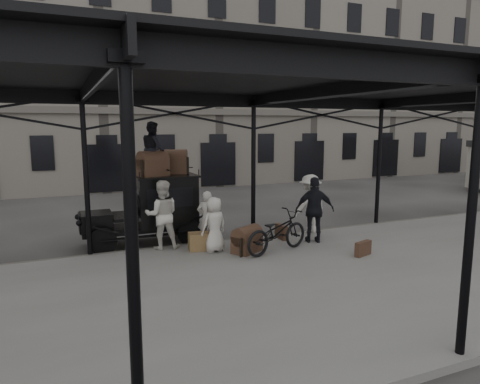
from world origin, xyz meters
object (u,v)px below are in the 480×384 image
object	(u,v)px
porter_left	(207,218)
porter_official	(315,210)
taxi	(155,206)
steamer_trunk_platform	(247,241)
bicycle	(277,232)
steamer_trunk_roof_near	(153,166)

from	to	relation	value
porter_left	porter_official	size ratio (longest dim) A/B	0.81
taxi	steamer_trunk_platform	bearing A→B (deg)	-50.39
taxi	porter_official	world-z (taller)	taxi
taxi	porter_left	world-z (taller)	taxi
taxi	bicycle	xyz separation A→B (m)	(2.84, -2.81, -0.47)
porter_official	steamer_trunk_platform	world-z (taller)	porter_official
porter_left	steamer_trunk_roof_near	size ratio (longest dim) A/B	1.88
porter_official	steamer_trunk_platform	bearing A→B (deg)	26.52
porter_official	steamer_trunk_platform	size ratio (longest dim) A/B	2.34
porter_official	steamer_trunk_roof_near	world-z (taller)	steamer_trunk_roof_near
bicycle	steamer_trunk_roof_near	bearing A→B (deg)	31.59
steamer_trunk_roof_near	porter_left	bearing A→B (deg)	-58.61
porter_official	steamer_trunk_platform	xyz separation A→B (m)	(-2.33, -0.17, -0.69)
porter_left	porter_official	distance (m)	3.28
steamer_trunk_platform	bicycle	bearing A→B (deg)	-52.20
porter_official	steamer_trunk_roof_near	size ratio (longest dim) A/B	2.31
taxi	porter_official	size ratio (longest dim) A/B	1.81
porter_left	bicycle	bearing A→B (deg)	161.37
porter_left	steamer_trunk_platform	size ratio (longest dim) A/B	1.91
steamer_trunk_roof_near	steamer_trunk_platform	size ratio (longest dim) A/B	1.01
taxi	steamer_trunk_roof_near	size ratio (longest dim) A/B	4.19
porter_official	bicycle	bearing A→B (deg)	39.86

